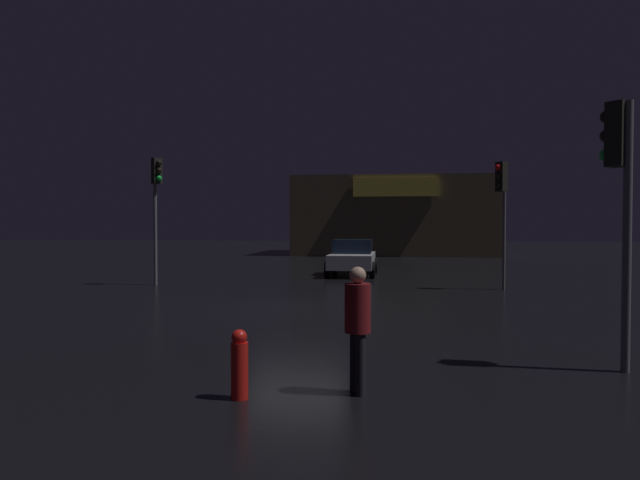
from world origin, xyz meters
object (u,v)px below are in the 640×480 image
(fire_hydrant, at_px, (239,365))
(store_building, at_px, (394,216))
(traffic_signal_opposite, at_px, (157,192))
(traffic_signal_main, at_px, (620,174))
(pedestrian, at_px, (358,320))
(traffic_signal_cross_left, at_px, (502,191))
(car_near, at_px, (352,257))

(fire_hydrant, bearing_deg, store_building, 86.45)
(traffic_signal_opposite, xyz_separation_m, fire_hydrant, (6.45, -12.67, -2.93))
(store_building, distance_m, traffic_signal_main, 34.07)
(traffic_signal_main, bearing_deg, traffic_signal_opposite, 137.91)
(traffic_signal_main, relative_size, pedestrian, 2.43)
(traffic_signal_opposite, xyz_separation_m, pedestrian, (7.92, -12.28, -2.40))
(traffic_signal_cross_left, relative_size, fire_hydrant, 4.84)
(fire_hydrant, bearing_deg, traffic_signal_opposite, 116.98)
(car_near, bearing_deg, pedestrian, -86.06)
(traffic_signal_cross_left, relative_size, car_near, 1.06)
(traffic_signal_main, distance_m, traffic_signal_cross_left, 10.63)
(pedestrian, bearing_deg, traffic_signal_cross_left, 71.47)
(traffic_signal_cross_left, height_order, pedestrian, traffic_signal_cross_left)
(traffic_signal_main, relative_size, traffic_signal_cross_left, 0.94)
(car_near, bearing_deg, traffic_signal_main, -72.21)
(store_building, distance_m, car_near, 18.51)
(traffic_signal_cross_left, bearing_deg, traffic_signal_main, -91.59)
(traffic_signal_opposite, bearing_deg, store_building, 69.57)
(traffic_signal_cross_left, distance_m, pedestrian, 13.17)
(traffic_signal_main, distance_m, pedestrian, 4.63)
(traffic_signal_opposite, relative_size, fire_hydrant, 5.17)
(store_building, bearing_deg, traffic_signal_cross_left, -81.80)
(car_near, bearing_deg, store_building, 83.91)
(traffic_signal_opposite, distance_m, car_near, 8.79)
(car_near, xyz_separation_m, pedestrian, (1.19, -17.31, 0.18))
(store_building, xyz_separation_m, traffic_signal_opposite, (-8.69, -23.32, 0.58))
(traffic_signal_main, distance_m, car_near, 16.57)
(traffic_signal_main, xyz_separation_m, car_near, (-5.02, 15.64, -2.18))
(traffic_signal_main, xyz_separation_m, fire_hydrant, (-5.30, -2.06, -2.53))
(pedestrian, bearing_deg, store_building, 88.77)
(store_building, relative_size, pedestrian, 8.63)
(traffic_signal_opposite, bearing_deg, pedestrian, -57.17)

